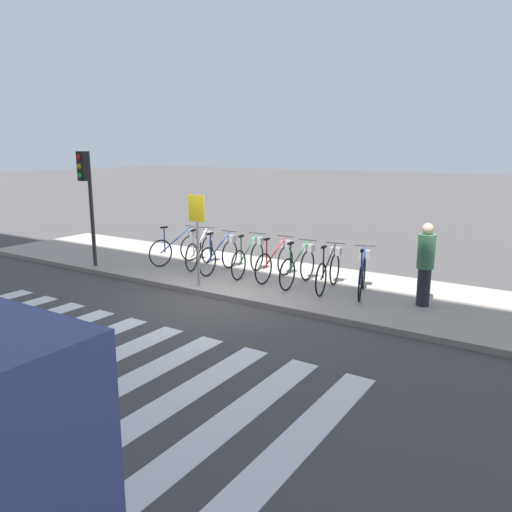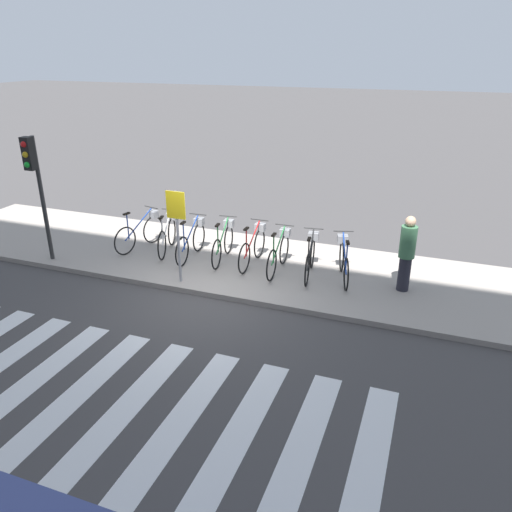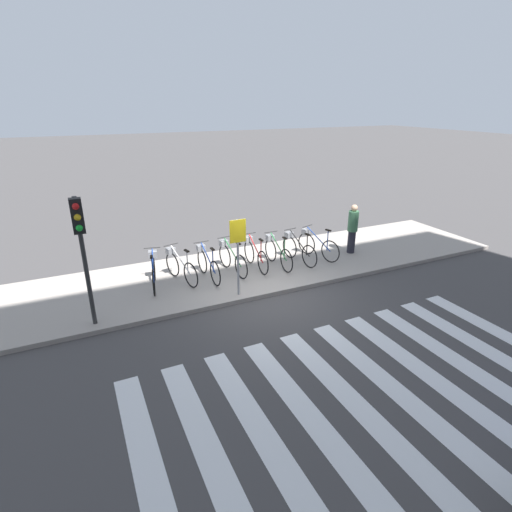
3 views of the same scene
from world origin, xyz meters
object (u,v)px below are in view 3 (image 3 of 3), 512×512
at_px(parked_bicycle_7, 316,244).
at_px(sign_post, 238,245).
at_px(parked_bicycle_6, 298,248).
at_px(parked_bicycle_0, 154,271).
at_px(parked_bicycle_5, 277,252).
at_px(parked_bicycle_2, 207,263).
at_px(parked_bicycle_1, 180,266).
at_px(parked_bicycle_3, 231,257).
at_px(parked_bicycle_4, 255,253).
at_px(pedestrian, 353,228).
at_px(traffic_light, 81,236).

relative_size(parked_bicycle_7, sign_post, 0.80).
bearing_deg(parked_bicycle_6, parked_bicycle_7, 5.15).
relative_size(parked_bicycle_0, parked_bicycle_6, 0.99).
height_order(parked_bicycle_0, parked_bicycle_5, same).
height_order(parked_bicycle_2, parked_bicycle_5, same).
bearing_deg(parked_bicycle_1, parked_bicycle_3, -1.13).
distance_m(parked_bicycle_1, parked_bicycle_4, 2.37).
distance_m(parked_bicycle_0, parked_bicycle_1, 0.75).
height_order(parked_bicycle_1, pedestrian, pedestrian).
relative_size(parked_bicycle_1, traffic_light, 0.56).
relative_size(parked_bicycle_0, traffic_light, 0.57).
xyz_separation_m(parked_bicycle_7, traffic_light, (-7.05, -1.51, 1.73)).
height_order(parked_bicycle_3, parked_bicycle_7, same).
distance_m(parked_bicycle_2, pedestrian, 5.17).
xyz_separation_m(parked_bicycle_0, sign_post, (1.94, -1.52, 0.97)).
distance_m(parked_bicycle_5, traffic_light, 5.98).
bearing_deg(parked_bicycle_1, traffic_light, -146.76).
height_order(parked_bicycle_7, sign_post, sign_post).
xyz_separation_m(parked_bicycle_1, parked_bicycle_3, (1.59, -0.03, 0.00)).
xyz_separation_m(parked_bicycle_1, parked_bicycle_2, (0.78, -0.16, 0.00)).
bearing_deg(parked_bicycle_4, traffic_light, -161.85).
xyz_separation_m(parked_bicycle_0, parked_bicycle_5, (3.83, -0.14, 0.00)).
xyz_separation_m(traffic_light, sign_post, (3.65, 0.06, -0.76)).
xyz_separation_m(parked_bicycle_6, pedestrian, (2.10, -0.06, 0.42)).
bearing_deg(parked_bicycle_3, parked_bicycle_6, -3.71).
height_order(parked_bicycle_5, traffic_light, traffic_light).
relative_size(parked_bicycle_3, parked_bicycle_6, 1.00).
xyz_separation_m(parked_bicycle_7, pedestrian, (1.34, -0.13, 0.42)).
bearing_deg(parked_bicycle_4, parked_bicycle_6, -5.78).
relative_size(parked_bicycle_2, parked_bicycle_7, 1.04).
relative_size(parked_bicycle_3, parked_bicycle_5, 1.00).
xyz_separation_m(parked_bicycle_0, parked_bicycle_6, (4.58, -0.14, 0.00)).
bearing_deg(sign_post, traffic_light, -179.10).
bearing_deg(parked_bicycle_7, pedestrian, -5.60).
height_order(parked_bicycle_2, traffic_light, traffic_light).
xyz_separation_m(parked_bicycle_2, parked_bicycle_4, (1.59, 0.13, 0.00)).
distance_m(parked_bicycle_1, pedestrian, 5.95).
height_order(parked_bicycle_5, sign_post, sign_post).
height_order(parked_bicycle_2, parked_bicycle_6, same).
relative_size(parked_bicycle_5, parked_bicycle_6, 1.01).
relative_size(parked_bicycle_2, parked_bicycle_3, 1.00).
bearing_deg(parked_bicycle_0, parked_bicycle_6, -1.70).
xyz_separation_m(parked_bicycle_1, traffic_light, (-2.46, -1.61, 1.73)).
bearing_deg(parked_bicycle_6, parked_bicycle_3, 176.29).
bearing_deg(sign_post, parked_bicycle_0, 141.95).
distance_m(parked_bicycle_0, pedestrian, 6.70).
bearing_deg(sign_post, parked_bicycle_4, 52.18).
bearing_deg(parked_bicycle_2, parked_bicycle_4, 4.65).
bearing_deg(parked_bicycle_3, parked_bicycle_2, -171.09).
distance_m(parked_bicycle_2, parked_bicycle_6, 3.05).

